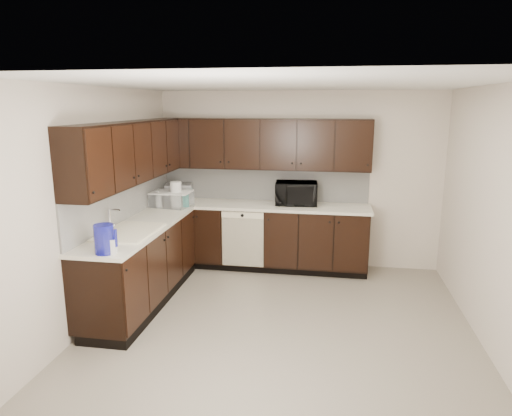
{
  "coord_description": "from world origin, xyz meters",
  "views": [
    {
      "loc": [
        0.49,
        -4.5,
        2.31
      ],
      "look_at": [
        -0.38,
        0.6,
        1.13
      ],
      "focal_mm": 32.0,
      "sensor_mm": 36.0,
      "label": 1
    }
  ],
  "objects_px": {
    "blue_pitcher": "(104,239)",
    "sink": "(129,238)",
    "microwave": "(296,193)",
    "storage_bin": "(171,199)",
    "toaster_oven": "(179,192)"
  },
  "relations": [
    {
      "from": "blue_pitcher",
      "to": "sink",
      "type": "bearing_deg",
      "value": 89.49
    },
    {
      "from": "sink",
      "to": "blue_pitcher",
      "type": "relative_size",
      "value": 2.94
    },
    {
      "from": "microwave",
      "to": "storage_bin",
      "type": "bearing_deg",
      "value": -170.94
    },
    {
      "from": "sink",
      "to": "blue_pitcher",
      "type": "bearing_deg",
      "value": -83.07
    },
    {
      "from": "storage_bin",
      "to": "blue_pitcher",
      "type": "bearing_deg",
      "value": -87.61
    },
    {
      "from": "storage_bin",
      "to": "blue_pitcher",
      "type": "relative_size",
      "value": 1.82
    },
    {
      "from": "storage_bin",
      "to": "sink",
      "type": "bearing_deg",
      "value": -89.92
    },
    {
      "from": "microwave",
      "to": "sink",
      "type": "bearing_deg",
      "value": -138.02
    },
    {
      "from": "toaster_oven",
      "to": "sink",
      "type": "bearing_deg",
      "value": -101.16
    },
    {
      "from": "toaster_oven",
      "to": "blue_pitcher",
      "type": "bearing_deg",
      "value": -99.52
    },
    {
      "from": "storage_bin",
      "to": "microwave",
      "type": "bearing_deg",
      "value": 13.67
    },
    {
      "from": "sink",
      "to": "microwave",
      "type": "relative_size",
      "value": 1.43
    },
    {
      "from": "sink",
      "to": "storage_bin",
      "type": "bearing_deg",
      "value": 90.08
    },
    {
      "from": "blue_pitcher",
      "to": "microwave",
      "type": "bearing_deg",
      "value": 49.63
    },
    {
      "from": "toaster_oven",
      "to": "storage_bin",
      "type": "distance_m",
      "value": 0.41
    }
  ]
}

